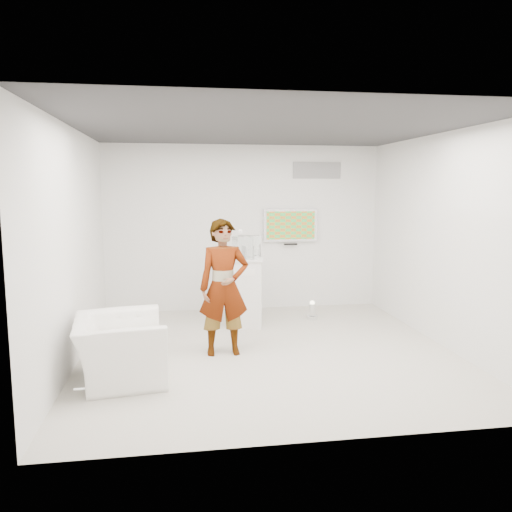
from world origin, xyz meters
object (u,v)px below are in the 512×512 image
armchair (120,349)px  pedestal (247,292)px  person (224,287)px  tv (290,225)px  floor_uplight (312,310)px

armchair → pedestal: (1.77, 2.07, 0.19)m
person → tv: bearing=57.4°
tv → armchair: tv is taller
armchair → floor_uplight: 3.73m
tv → pedestal: size_ratio=0.90×
person → pedestal: size_ratio=1.64×
armchair → floor_uplight: (2.93, 2.30, -0.22)m
pedestal → floor_uplight: size_ratio=3.69×
armchair → pedestal: 2.73m
tv → person: bearing=-120.6°
person → floor_uplight: 2.39m
person → pedestal: 1.46m
floor_uplight → pedestal: bearing=-169.0°
pedestal → floor_uplight: bearing=11.0°
tv → armchair: bearing=-130.6°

